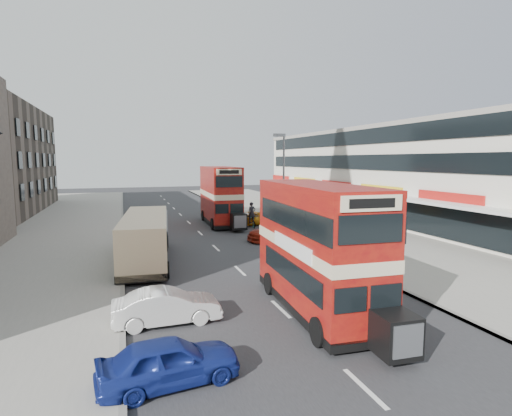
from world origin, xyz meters
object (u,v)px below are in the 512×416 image
object	(u,v)px
bus_second	(220,195)
car_left_front	(167,306)
coach	(146,237)
bus_main	(317,248)
car_right_a	(279,231)
car_right_c	(223,205)
car_right_b	(249,219)
car_left_near	(169,361)
pedestrian_near	(329,229)
cyclist	(252,219)
street_lamp	(283,175)

from	to	relation	value
bus_second	car_left_front	bearing A→B (deg)	74.30
coach	bus_second	bearing A→B (deg)	64.74
bus_main	car_right_a	distance (m)	14.40
car_left_front	car_right_c	xyz separation A→B (m)	(9.82, 31.72, 0.06)
bus_main	car_right_c	bearing A→B (deg)	-94.25
bus_main	car_right_b	world-z (taller)	bus_main
bus_main	bus_second	world-z (taller)	bus_second
car_left_near	car_right_a	distance (m)	19.96
car_right_c	bus_second	bearing A→B (deg)	-10.66
car_left_near	pedestrian_near	bearing A→B (deg)	-47.52
bus_main	car_right_b	xyz separation A→B (m)	(3.80, 21.27, -1.98)
car_right_c	car_left_front	bearing A→B (deg)	-12.84
cyclist	street_lamp	bearing A→B (deg)	-67.86
street_lamp	car_left_front	bearing A→B (deg)	-124.60
bus_second	cyclist	world-z (taller)	bus_second
car_right_a	cyclist	bearing A→B (deg)	175.58
car_right_c	cyclist	bearing A→B (deg)	2.82
street_lamp	car_left_near	bearing A→B (deg)	-119.51
coach	car_left_front	distance (m)	9.67
street_lamp	car_left_front	size ratio (longest dim) A/B	2.07
coach	cyclist	world-z (taller)	coach
coach	car_right_a	size ratio (longest dim) A/B	1.99
bus_second	cyclist	bearing A→B (deg)	133.69
bus_main	car_left_near	xyz separation A→B (m)	(-6.16, -3.51, -1.95)
bus_second	car_right_b	distance (m)	3.49
pedestrian_near	car_right_c	bearing A→B (deg)	-87.25
bus_main	car_right_c	xyz separation A→B (m)	(4.03, 32.37, -1.89)
street_lamp	car_right_b	xyz separation A→B (m)	(-1.45, 4.62, -4.17)
car_right_b	car_left_near	bearing A→B (deg)	-26.56
bus_main	car_right_c	distance (m)	32.67
street_lamp	car_right_b	bearing A→B (deg)	107.43
street_lamp	bus_second	world-z (taller)	street_lamp
coach	cyclist	size ratio (longest dim) A/B	4.41
car_left_near	car_left_front	world-z (taller)	car_left_near
car_left_near	car_right_a	size ratio (longest dim) A/B	0.76
bus_main	car_right_a	bearing A→B (deg)	-102.77
car_left_near	street_lamp	bearing A→B (deg)	-36.44
street_lamp	pedestrian_near	xyz separation A→B (m)	(1.61, -4.96, -3.75)
car_right_a	cyclist	world-z (taller)	cyclist
car_left_front	car_right_b	bearing A→B (deg)	-25.59
bus_main	car_left_near	size ratio (longest dim) A/B	2.38
car_right_a	car_right_b	bearing A→B (deg)	174.67
coach	bus_main	bearing A→B (deg)	-53.93
bus_main	bus_second	size ratio (longest dim) A/B	0.95
pedestrian_near	cyclist	size ratio (longest dim) A/B	0.79
bus_main	car_right_b	distance (m)	21.69
car_left_front	cyclist	xyz separation A→B (m)	(9.49, 19.50, 0.12)
coach	pedestrian_near	xyz separation A→B (m)	(12.89, 1.42, -0.49)
car_right_b	bus_second	bearing A→B (deg)	-126.48
bus_second	car_right_b	xyz separation A→B (m)	(2.35, -1.46, -2.12)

